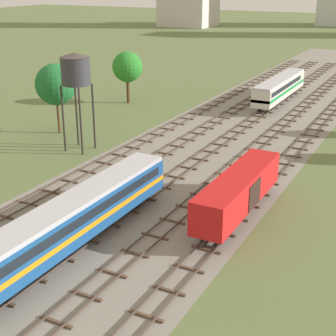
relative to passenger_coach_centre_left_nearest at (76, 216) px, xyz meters
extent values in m
plane|color=#5B6B3D|center=(0.00, 34.59, -2.61)|extent=(480.00, 480.00, 0.00)
cube|color=gray|center=(0.00, 34.59, -2.61)|extent=(21.81, 176.00, 0.01)
cube|color=#47382D|center=(-9.62, 35.59, -2.40)|extent=(0.07, 126.00, 0.15)
cube|color=#47382D|center=(-8.19, 35.59, -2.40)|extent=(0.07, 126.00, 0.15)
cube|color=brown|center=(-8.91, 1.09, -2.54)|extent=(2.40, 0.22, 0.14)
cube|color=brown|center=(-8.91, 4.09, -2.54)|extent=(2.40, 0.22, 0.14)
cube|color=brown|center=(-8.91, 7.09, -2.54)|extent=(2.40, 0.22, 0.14)
cube|color=brown|center=(-8.91, 10.09, -2.54)|extent=(2.40, 0.22, 0.14)
cube|color=brown|center=(-8.91, 13.09, -2.54)|extent=(2.40, 0.22, 0.14)
cube|color=brown|center=(-8.91, 16.09, -2.54)|extent=(2.40, 0.22, 0.14)
cube|color=brown|center=(-8.91, 19.09, -2.54)|extent=(2.40, 0.22, 0.14)
cube|color=brown|center=(-8.91, 22.09, -2.54)|extent=(2.40, 0.22, 0.14)
cube|color=brown|center=(-8.91, 25.09, -2.54)|extent=(2.40, 0.22, 0.14)
cube|color=brown|center=(-8.91, 28.09, -2.54)|extent=(2.40, 0.22, 0.14)
cube|color=brown|center=(-8.91, 31.09, -2.54)|extent=(2.40, 0.22, 0.14)
cube|color=brown|center=(-8.91, 34.09, -2.54)|extent=(2.40, 0.22, 0.14)
cube|color=brown|center=(-8.91, 37.09, -2.54)|extent=(2.40, 0.22, 0.14)
cube|color=brown|center=(-8.91, 40.09, -2.54)|extent=(2.40, 0.22, 0.14)
cube|color=brown|center=(-8.91, 43.09, -2.54)|extent=(2.40, 0.22, 0.14)
cube|color=brown|center=(-8.91, 46.09, -2.54)|extent=(2.40, 0.22, 0.14)
cube|color=brown|center=(-8.91, 49.09, -2.54)|extent=(2.40, 0.22, 0.14)
cube|color=brown|center=(-8.91, 52.09, -2.54)|extent=(2.40, 0.22, 0.14)
cube|color=brown|center=(-8.91, 55.09, -2.54)|extent=(2.40, 0.22, 0.14)
cube|color=brown|center=(-8.91, 58.09, -2.54)|extent=(2.40, 0.22, 0.14)
cube|color=brown|center=(-8.91, 61.09, -2.54)|extent=(2.40, 0.22, 0.14)
cube|color=brown|center=(-8.91, 64.09, -2.54)|extent=(2.40, 0.22, 0.14)
cube|color=brown|center=(-8.91, 67.09, -2.54)|extent=(2.40, 0.22, 0.14)
cube|color=brown|center=(-8.91, 70.09, -2.54)|extent=(2.40, 0.22, 0.14)
cube|color=brown|center=(-8.91, 73.09, -2.54)|extent=(2.40, 0.22, 0.14)
cube|color=brown|center=(-8.91, 76.09, -2.54)|extent=(2.40, 0.22, 0.14)
cube|color=brown|center=(-8.91, 79.09, -2.54)|extent=(2.40, 0.22, 0.14)
cube|color=brown|center=(-8.91, 82.09, -2.54)|extent=(2.40, 0.22, 0.14)
cube|color=brown|center=(-8.91, 85.09, -2.54)|extent=(2.40, 0.22, 0.14)
cube|color=brown|center=(-8.91, 88.09, -2.54)|extent=(2.40, 0.22, 0.14)
cube|color=brown|center=(-8.91, 91.09, -2.54)|extent=(2.40, 0.22, 0.14)
cube|color=brown|center=(-8.91, 94.09, -2.54)|extent=(2.40, 0.22, 0.14)
cube|color=brown|center=(-8.91, 97.09, -2.54)|extent=(2.40, 0.22, 0.14)
cube|color=#47382D|center=(-5.17, 35.59, -2.40)|extent=(0.07, 126.00, 0.15)
cube|color=#47382D|center=(-3.74, 35.59, -2.40)|extent=(0.07, 126.00, 0.15)
cube|color=brown|center=(-4.45, -1.91, -2.54)|extent=(2.40, 0.22, 0.14)
cube|color=brown|center=(-4.45, 1.09, -2.54)|extent=(2.40, 0.22, 0.14)
cube|color=brown|center=(-4.45, 4.09, -2.54)|extent=(2.40, 0.22, 0.14)
cube|color=brown|center=(-4.45, 7.09, -2.54)|extent=(2.40, 0.22, 0.14)
cube|color=brown|center=(-4.45, 10.09, -2.54)|extent=(2.40, 0.22, 0.14)
cube|color=brown|center=(-4.45, 13.09, -2.54)|extent=(2.40, 0.22, 0.14)
cube|color=brown|center=(-4.45, 16.09, -2.54)|extent=(2.40, 0.22, 0.14)
cube|color=brown|center=(-4.45, 19.09, -2.54)|extent=(2.40, 0.22, 0.14)
cube|color=brown|center=(-4.45, 22.09, -2.54)|extent=(2.40, 0.22, 0.14)
cube|color=brown|center=(-4.45, 25.09, -2.54)|extent=(2.40, 0.22, 0.14)
cube|color=brown|center=(-4.45, 28.09, -2.54)|extent=(2.40, 0.22, 0.14)
cube|color=brown|center=(-4.45, 31.09, -2.54)|extent=(2.40, 0.22, 0.14)
cube|color=brown|center=(-4.45, 34.09, -2.54)|extent=(2.40, 0.22, 0.14)
cube|color=brown|center=(-4.45, 37.09, -2.54)|extent=(2.40, 0.22, 0.14)
cube|color=brown|center=(-4.45, 40.09, -2.54)|extent=(2.40, 0.22, 0.14)
cube|color=brown|center=(-4.45, 43.09, -2.54)|extent=(2.40, 0.22, 0.14)
cube|color=brown|center=(-4.45, 46.09, -2.54)|extent=(2.40, 0.22, 0.14)
cube|color=brown|center=(-4.45, 49.09, -2.54)|extent=(2.40, 0.22, 0.14)
cube|color=brown|center=(-4.45, 52.09, -2.54)|extent=(2.40, 0.22, 0.14)
cube|color=brown|center=(-4.45, 55.09, -2.54)|extent=(2.40, 0.22, 0.14)
cube|color=brown|center=(-4.45, 58.09, -2.54)|extent=(2.40, 0.22, 0.14)
cube|color=brown|center=(-4.45, 61.09, -2.54)|extent=(2.40, 0.22, 0.14)
cube|color=brown|center=(-4.45, 64.09, -2.54)|extent=(2.40, 0.22, 0.14)
cube|color=brown|center=(-4.45, 67.09, -2.54)|extent=(2.40, 0.22, 0.14)
cube|color=brown|center=(-4.45, 70.09, -2.54)|extent=(2.40, 0.22, 0.14)
cube|color=brown|center=(-4.45, 73.09, -2.54)|extent=(2.40, 0.22, 0.14)
cube|color=brown|center=(-4.45, 76.09, -2.54)|extent=(2.40, 0.22, 0.14)
cube|color=brown|center=(-4.45, 79.09, -2.54)|extent=(2.40, 0.22, 0.14)
cube|color=brown|center=(-4.45, 82.09, -2.54)|extent=(2.40, 0.22, 0.14)
cube|color=brown|center=(-4.45, 85.09, -2.54)|extent=(2.40, 0.22, 0.14)
cube|color=brown|center=(-4.45, 88.09, -2.54)|extent=(2.40, 0.22, 0.14)
cube|color=brown|center=(-4.45, 91.09, -2.54)|extent=(2.40, 0.22, 0.14)
cube|color=brown|center=(-4.45, 94.09, -2.54)|extent=(2.40, 0.22, 0.14)
cube|color=brown|center=(-4.45, 97.09, -2.54)|extent=(2.40, 0.22, 0.14)
cube|color=#47382D|center=(-0.72, 35.59, -2.40)|extent=(0.07, 126.00, 0.15)
cube|color=#47382D|center=(0.72, 35.59, -2.40)|extent=(0.07, 126.00, 0.15)
cube|color=brown|center=(0.00, -7.91, -2.54)|extent=(2.40, 0.22, 0.14)
cube|color=brown|center=(0.00, -4.91, -2.54)|extent=(2.40, 0.22, 0.14)
cube|color=brown|center=(0.00, -1.91, -2.54)|extent=(2.40, 0.22, 0.14)
cube|color=brown|center=(0.00, 1.09, -2.54)|extent=(2.40, 0.22, 0.14)
cube|color=brown|center=(0.00, 4.09, -2.54)|extent=(2.40, 0.22, 0.14)
cube|color=brown|center=(0.00, 7.09, -2.54)|extent=(2.40, 0.22, 0.14)
cube|color=brown|center=(0.00, 10.09, -2.54)|extent=(2.40, 0.22, 0.14)
cube|color=brown|center=(0.00, 13.09, -2.54)|extent=(2.40, 0.22, 0.14)
cube|color=brown|center=(0.00, 16.09, -2.54)|extent=(2.40, 0.22, 0.14)
cube|color=brown|center=(0.00, 19.09, -2.54)|extent=(2.40, 0.22, 0.14)
cube|color=brown|center=(0.00, 22.09, -2.54)|extent=(2.40, 0.22, 0.14)
cube|color=brown|center=(0.00, 25.09, -2.54)|extent=(2.40, 0.22, 0.14)
cube|color=brown|center=(0.00, 28.09, -2.54)|extent=(2.40, 0.22, 0.14)
cube|color=brown|center=(0.00, 31.09, -2.54)|extent=(2.40, 0.22, 0.14)
cube|color=brown|center=(0.00, 34.09, -2.54)|extent=(2.40, 0.22, 0.14)
cube|color=brown|center=(0.00, 37.09, -2.54)|extent=(2.40, 0.22, 0.14)
cube|color=brown|center=(0.00, 40.09, -2.54)|extent=(2.40, 0.22, 0.14)
cube|color=brown|center=(0.00, 43.09, -2.54)|extent=(2.40, 0.22, 0.14)
cube|color=brown|center=(0.00, 46.09, -2.54)|extent=(2.40, 0.22, 0.14)
cube|color=brown|center=(0.00, 49.09, -2.54)|extent=(2.40, 0.22, 0.14)
cube|color=brown|center=(0.00, 52.09, -2.54)|extent=(2.40, 0.22, 0.14)
cube|color=brown|center=(0.00, 55.09, -2.54)|extent=(2.40, 0.22, 0.14)
cube|color=brown|center=(0.00, 58.09, -2.54)|extent=(2.40, 0.22, 0.14)
cube|color=brown|center=(0.00, 61.09, -2.54)|extent=(2.40, 0.22, 0.14)
cube|color=brown|center=(0.00, 64.09, -2.54)|extent=(2.40, 0.22, 0.14)
cube|color=brown|center=(0.00, 67.09, -2.54)|extent=(2.40, 0.22, 0.14)
cube|color=brown|center=(0.00, 70.09, -2.54)|extent=(2.40, 0.22, 0.14)
cube|color=brown|center=(0.00, 73.09, -2.54)|extent=(2.40, 0.22, 0.14)
cube|color=brown|center=(0.00, 76.09, -2.54)|extent=(2.40, 0.22, 0.14)
cube|color=brown|center=(0.00, 79.09, -2.54)|extent=(2.40, 0.22, 0.14)
cube|color=brown|center=(0.00, 82.09, -2.54)|extent=(2.40, 0.22, 0.14)
cube|color=brown|center=(0.00, 85.09, -2.54)|extent=(2.40, 0.22, 0.14)
cube|color=brown|center=(0.00, 88.09, -2.54)|extent=(2.40, 0.22, 0.14)
cube|color=brown|center=(0.00, 91.09, -2.54)|extent=(2.40, 0.22, 0.14)
cube|color=brown|center=(0.00, 94.09, -2.54)|extent=(2.40, 0.22, 0.14)
cube|color=brown|center=(0.00, 97.09, -2.54)|extent=(2.40, 0.22, 0.14)
cube|color=#47382D|center=(3.74, 35.59, -2.40)|extent=(0.07, 126.00, 0.15)
cube|color=#47382D|center=(5.17, 35.59, -2.40)|extent=(0.07, 126.00, 0.15)
cube|color=brown|center=(4.45, -7.91, -2.54)|extent=(2.40, 0.22, 0.14)
cube|color=brown|center=(4.45, -4.91, -2.54)|extent=(2.40, 0.22, 0.14)
cube|color=brown|center=(4.45, -1.91, -2.54)|extent=(2.40, 0.22, 0.14)
cube|color=brown|center=(4.45, 1.09, -2.54)|extent=(2.40, 0.22, 0.14)
cube|color=brown|center=(4.45, 4.09, -2.54)|extent=(2.40, 0.22, 0.14)
cube|color=brown|center=(4.45, 7.09, -2.54)|extent=(2.40, 0.22, 0.14)
cube|color=brown|center=(4.45, 10.09, -2.54)|extent=(2.40, 0.22, 0.14)
cube|color=brown|center=(4.45, 13.09, -2.54)|extent=(2.40, 0.22, 0.14)
cube|color=brown|center=(4.45, 16.09, -2.54)|extent=(2.40, 0.22, 0.14)
cube|color=brown|center=(4.45, 19.09, -2.54)|extent=(2.40, 0.22, 0.14)
cube|color=brown|center=(4.45, 22.09, -2.54)|extent=(2.40, 0.22, 0.14)
cube|color=brown|center=(4.45, 25.09, -2.54)|extent=(2.40, 0.22, 0.14)
cube|color=brown|center=(4.45, 28.09, -2.54)|extent=(2.40, 0.22, 0.14)
cube|color=brown|center=(4.45, 31.09, -2.54)|extent=(2.40, 0.22, 0.14)
cube|color=brown|center=(4.45, 34.09, -2.54)|extent=(2.40, 0.22, 0.14)
cube|color=brown|center=(4.45, 37.09, -2.54)|extent=(2.40, 0.22, 0.14)
cube|color=brown|center=(4.45, 40.09, -2.54)|extent=(2.40, 0.22, 0.14)
cube|color=brown|center=(4.45, 43.09, -2.54)|extent=(2.40, 0.22, 0.14)
cube|color=brown|center=(4.45, 46.09, -2.54)|extent=(2.40, 0.22, 0.14)
cube|color=brown|center=(4.45, 49.09, -2.54)|extent=(2.40, 0.22, 0.14)
cube|color=brown|center=(4.45, 52.09, -2.54)|extent=(2.40, 0.22, 0.14)
cube|color=brown|center=(4.45, 55.09, -2.54)|extent=(2.40, 0.22, 0.14)
cube|color=brown|center=(4.45, 58.09, -2.54)|extent=(2.40, 0.22, 0.14)
cube|color=brown|center=(4.45, 61.09, -2.54)|extent=(2.40, 0.22, 0.14)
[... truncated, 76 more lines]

